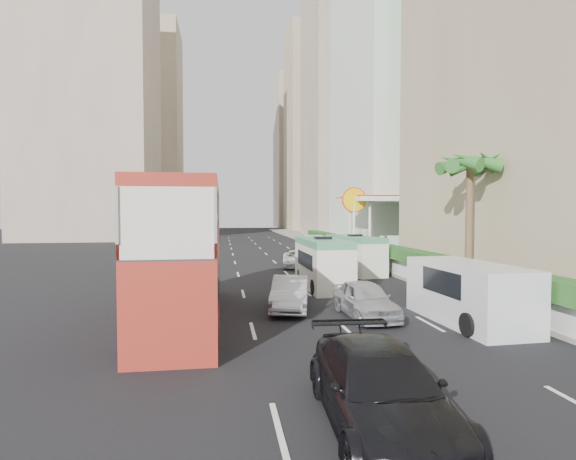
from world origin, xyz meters
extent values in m
plane|color=black|center=(0.00, 0.00, 0.00)|extent=(200.00, 200.00, 0.00)
cube|color=#AA2E21|center=(-6.00, 0.00, 2.53)|extent=(2.50, 11.00, 5.06)
imported|color=silver|center=(-1.84, 1.10, 0.00)|extent=(2.24, 4.35, 1.37)
imported|color=silver|center=(0.80, -0.71, 0.00)|extent=(1.81, 4.20, 1.41)
imported|color=black|center=(-1.72, -9.26, 0.00)|extent=(2.35, 5.30, 1.51)
imported|color=silver|center=(0.82, 15.28, 0.00)|extent=(2.62, 4.64, 1.22)
cube|color=silver|center=(0.72, 6.25, 1.31)|extent=(2.03, 5.91, 2.61)
cube|color=silver|center=(4.13, 11.58, 1.23)|extent=(2.74, 5.77, 2.45)
cube|color=silver|center=(4.27, -2.00, 1.09)|extent=(2.41, 5.54, 2.18)
cube|color=silver|center=(3.92, 24.03, 0.90)|extent=(2.63, 4.77, 1.81)
cube|color=#99968C|center=(9.00, 25.00, 0.09)|extent=(6.00, 120.00, 0.18)
cube|color=silver|center=(6.20, 14.00, 0.68)|extent=(0.30, 44.00, 1.00)
cube|color=#2D6626|center=(6.20, 14.00, 1.53)|extent=(1.10, 44.00, 0.70)
cylinder|color=brown|center=(7.80, 4.00, 3.38)|extent=(0.36, 0.36, 6.40)
cube|color=silver|center=(10.00, 23.00, 2.75)|extent=(6.50, 8.00, 5.50)
cube|color=white|center=(18.00, 34.00, 29.00)|extent=(16.00, 18.00, 58.00)
cube|color=#B7A390|center=(18.00, 58.00, 25.00)|extent=(16.00, 16.00, 50.00)
cube|color=tan|center=(17.00, 82.00, 22.00)|extent=(14.00, 14.00, 44.00)
cube|color=#B7A390|center=(17.00, 104.00, 20.00)|extent=(14.00, 14.00, 40.00)
cube|color=#B7A390|center=(-24.00, 55.00, 26.00)|extent=(18.00, 18.00, 52.00)
cube|color=tan|center=(-22.00, 90.00, 23.00)|extent=(16.00, 16.00, 46.00)
camera|label=1|loc=(-4.63, -17.17, 4.05)|focal=28.00mm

